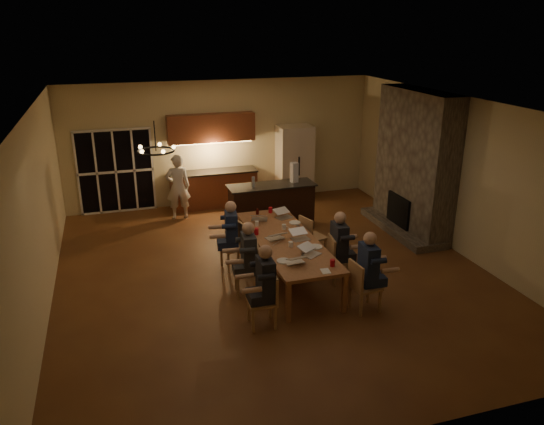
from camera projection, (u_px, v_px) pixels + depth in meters
The scene contains 45 objects.
floor at pixel (273, 272), 10.25m from camera, with size 9.00×9.00×0.00m, color brown.
back_wall at pixel (221, 143), 13.77m from camera, with size 8.00×0.04×3.20m, color beige.
left_wall at pixel (36, 216), 8.59m from camera, with size 0.04×9.00×3.20m, color beige.
right_wall at pixel (460, 176), 10.82m from camera, with size 0.04×9.00×3.20m, color beige.
ceiling at pixel (273, 104), 9.16m from camera, with size 8.00×9.00×0.04m, color white.
french_doors at pixel (116, 172), 13.16m from camera, with size 1.86×0.08×2.10m, color black.
fireplace at pixel (415, 163), 11.81m from camera, with size 0.58×2.50×3.20m, color #665F50.
kitchenette at pixel (213, 161), 13.53m from camera, with size 2.24×0.68×2.40m, color brown, non-canonical shape.
refrigerator at pixel (295, 163), 14.17m from camera, with size 0.90×0.68×2.00m, color beige.
dining_table at pixel (286, 257), 10.01m from camera, with size 1.10×3.29×0.75m, color #A66A42.
bar_island at pixel (272, 207), 12.20m from camera, with size 2.00×0.68×1.08m, color black.
chair_left_near at pixel (262, 301), 8.32m from camera, with size 0.44×0.44×0.89m, color tan, non-canonical shape.
chair_left_mid at pixel (247, 271), 9.30m from camera, with size 0.44×0.44×0.89m, color tan, non-canonical shape.
chair_left_far at pixel (233, 247), 10.30m from camera, with size 0.44×0.44×0.89m, color tan, non-canonical shape.
chair_right_near at pixel (365, 286), 8.78m from camera, with size 0.44×0.44×0.89m, color tan, non-canonical shape.
chair_right_mid at pixel (342, 259), 9.76m from camera, with size 0.44×0.44×0.89m, color tan, non-canonical shape.
chair_right_far at pixel (313, 236), 10.79m from camera, with size 0.44×0.44×0.89m, color tan, non-canonical shape.
person_left_near at pixel (266, 286), 8.26m from camera, with size 0.60×0.60×1.38m, color #22252C, non-canonical shape.
person_right_near at pixel (368, 271), 8.75m from camera, with size 0.60×0.60×1.38m, color #1D2A4A, non-canonical shape.
person_left_mid at pixel (249, 259), 9.18m from camera, with size 0.60×0.60×1.38m, color #31353A, non-canonical shape.
person_right_mid at pixel (339, 247), 9.66m from camera, with size 0.60×0.60×1.38m, color #22252C, non-canonical shape.
person_left_far at pixel (231, 235), 10.21m from camera, with size 0.60×0.60×1.38m, color #1D2A4A, non-canonical shape.
standing_person at pixel (178, 187), 12.81m from camera, with size 0.58×0.38×1.60m, color silver.
chandelier at pixel (156, 151), 7.92m from camera, with size 0.56×0.56×0.03m, color black.
laptop_a at pixel (294, 256), 8.89m from camera, with size 0.32×0.28×0.23m, color silver, non-canonical shape.
laptop_b at pixel (312, 249), 9.16m from camera, with size 0.32×0.28×0.23m, color silver, non-canonical shape.
laptop_c at pixel (275, 233), 9.86m from camera, with size 0.32×0.28×0.23m, color silver, non-canonical shape.
laptop_d at pixel (301, 234), 9.82m from camera, with size 0.32×0.28×0.23m, color silver, non-canonical shape.
laptop_e at pixel (259, 214), 10.81m from camera, with size 0.32×0.28×0.23m, color silver, non-canonical shape.
laptop_f at pixel (284, 213), 10.90m from camera, with size 0.32×0.28×0.23m, color silver, non-canonical shape.
mug_front at pixel (291, 244), 9.52m from camera, with size 0.08×0.08×0.10m, color silver.
mug_mid at pixel (284, 227), 10.33m from camera, with size 0.08×0.08×0.10m, color silver.
mug_back at pixel (257, 223), 10.49m from camera, with size 0.08×0.08×0.10m, color silver.
redcup_near at pixel (333, 263), 8.77m from camera, with size 0.08×0.08×0.12m, color red.
redcup_mid at pixel (256, 231), 10.07m from camera, with size 0.09×0.09×0.12m, color red.
redcup_far at pixel (270, 210), 11.21m from camera, with size 0.08×0.08×0.12m, color red.
can_silver at pixel (302, 251), 9.22m from camera, with size 0.07×0.07×0.12m, color #B2B2B7.
can_cola at pixel (257, 212), 11.12m from camera, with size 0.07×0.07×0.12m, color #3F0F0C.
can_right at pixel (298, 228), 10.22m from camera, with size 0.07×0.07×0.12m, color #B2B2B7.
plate_near at pixel (315, 247), 9.52m from camera, with size 0.25×0.25×0.02m, color silver.
plate_left at pixel (284, 261), 8.96m from camera, with size 0.24×0.24×0.02m, color silver.
plate_far at pixel (295, 223), 10.66m from camera, with size 0.23×0.23×0.02m, color silver.
notepad at pixel (326, 271), 8.60m from camera, with size 0.14×0.20×0.01m, color white.
bar_bottle at pixel (253, 182), 11.80m from camera, with size 0.07×0.07×0.24m, color #99999E.
bar_blender at pixel (294, 172), 12.13m from camera, with size 0.15×0.15×0.46m, color silver.
Camera 1 is at (-2.74, -8.83, 4.58)m, focal length 35.00 mm.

